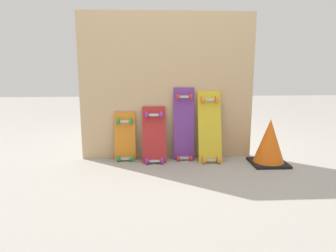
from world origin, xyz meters
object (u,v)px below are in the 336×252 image
at_px(skateboard_red, 154,138).
at_px(traffic_cone, 270,142).
at_px(skateboard_purple, 184,127).
at_px(skateboard_yellow, 210,130).
at_px(skateboard_orange, 125,140).

bearing_deg(skateboard_red, traffic_cone, -8.05).
relative_size(skateboard_red, skateboard_purple, 0.77).
xyz_separation_m(skateboard_red, traffic_cone, (1.10, -0.16, -0.02)).
xyz_separation_m(skateboard_yellow, traffic_cone, (0.55, -0.15, -0.10)).
xyz_separation_m(skateboard_red, skateboard_purple, (0.30, 0.06, 0.09)).
height_order(skateboard_purple, skateboard_yellow, skateboard_purple).
distance_m(skateboard_red, skateboard_yellow, 0.56).
distance_m(skateboard_red, traffic_cone, 1.11).
height_order(skateboard_red, skateboard_yellow, skateboard_yellow).
distance_m(skateboard_purple, skateboard_yellow, 0.26).
xyz_separation_m(skateboard_orange, skateboard_yellow, (0.84, -0.06, 0.11)).
bearing_deg(traffic_cone, skateboard_yellow, 164.64).
distance_m(skateboard_orange, skateboard_yellow, 0.85).
bearing_deg(skateboard_orange, traffic_cone, -8.73).
relative_size(skateboard_purple, skateboard_yellow, 1.05).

